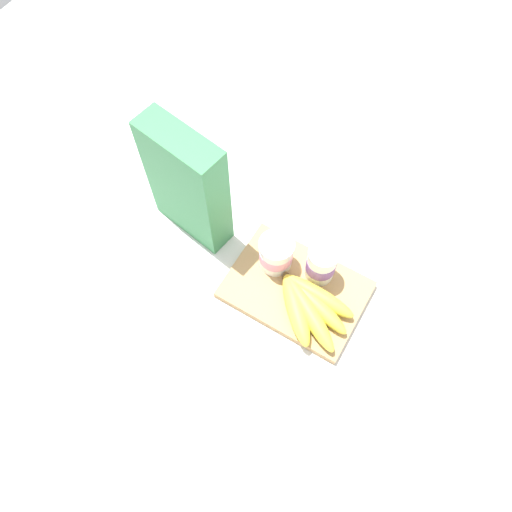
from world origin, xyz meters
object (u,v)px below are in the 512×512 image
at_px(cereal_box, 187,185).
at_px(yogurt_cup_front, 276,253).
at_px(banana_bunch, 310,305).
at_px(cutting_board, 296,290).
at_px(yogurt_cup_back, 321,264).

distance_m(cereal_box, yogurt_cup_front, 0.23).
bearing_deg(banana_bunch, yogurt_cup_front, 153.12).
relative_size(cutting_board, yogurt_cup_back, 2.95).
distance_m(cutting_board, yogurt_cup_back, 0.08).
height_order(cutting_board, yogurt_cup_back, yogurt_cup_back).
relative_size(cereal_box, banana_bunch, 1.60).
xyz_separation_m(yogurt_cup_front, yogurt_cup_back, (0.09, 0.02, 0.01)).
height_order(cutting_board, cereal_box, cereal_box).
height_order(cereal_box, banana_bunch, cereal_box).
relative_size(cutting_board, cereal_box, 0.97).
height_order(cereal_box, yogurt_cup_back, cereal_box).
bearing_deg(yogurt_cup_front, cutting_board, -24.18).
xyz_separation_m(cutting_board, yogurt_cup_front, (-0.07, 0.03, 0.05)).
distance_m(cutting_board, yogurt_cup_front, 0.09).
xyz_separation_m(cutting_board, banana_bunch, (0.04, -0.03, 0.03)).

